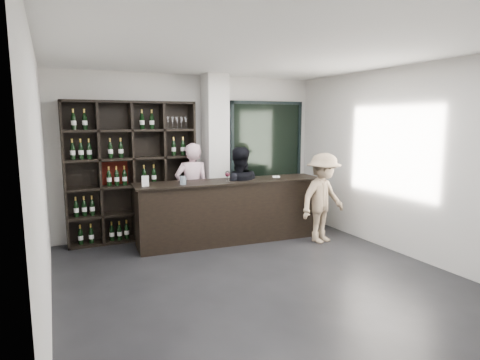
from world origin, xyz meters
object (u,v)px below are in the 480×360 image
tasting_counter (231,211)px  taster_black (238,193)px  wine_shelf (133,172)px  customer (323,198)px  taster_pink (192,190)px

tasting_counter → taster_black: 0.35m
wine_shelf → tasting_counter: bearing=-28.7°
tasting_counter → customer: size_ratio=2.11×
tasting_counter → taster_black: bearing=31.3°
customer → taster_black: bearing=132.8°
wine_shelf → taster_black: bearing=-23.1°
taster_pink → customer: size_ratio=1.10×
wine_shelf → taster_black: 1.86m
customer → wine_shelf: bearing=138.6°
wine_shelf → tasting_counter: (1.49, -0.82, -0.66)m
wine_shelf → tasting_counter: size_ratio=0.74×
taster_pink → customer: taster_pink is taller
wine_shelf → taster_black: size_ratio=1.48×
taster_black → customer: 1.46m
taster_pink → taster_black: (0.68, -0.51, -0.03)m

